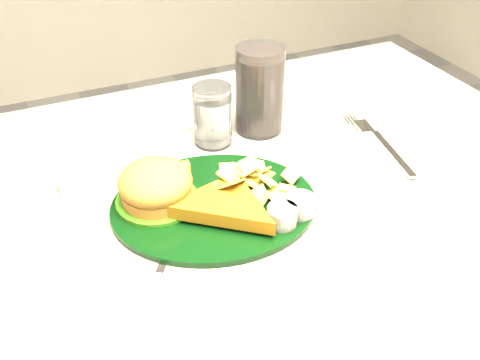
{
  "coord_description": "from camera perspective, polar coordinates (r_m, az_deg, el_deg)",
  "views": [
    {
      "loc": [
        -0.24,
        -0.59,
        1.24
      ],
      "look_at": [
        0.01,
        -0.04,
        0.8
      ],
      "focal_mm": 40.0,
      "sensor_mm": 36.0,
      "label": 1
    }
  ],
  "objects": [
    {
      "name": "dinner_plate",
      "position": [
        0.76,
        -2.82,
        -0.91
      ],
      "size": [
        0.35,
        0.31,
        0.07
      ],
      "primitive_type": null,
      "rotation": [
        0.0,
        0.0,
        -0.22
      ],
      "color": "black",
      "rests_on": "table"
    },
    {
      "name": "water_glass",
      "position": [
        0.9,
        -2.94,
        6.89
      ],
      "size": [
        0.07,
        0.07,
        0.1
      ],
      "primitive_type": "cylinder",
      "rotation": [
        0.0,
        0.0,
        -0.05
      ],
      "color": "white",
      "rests_on": "table"
    },
    {
      "name": "wrapped_straw",
      "position": [
        0.95,
        -7.46,
        4.74
      ],
      "size": [
        0.2,
        0.12,
        0.01
      ],
      "primitive_type": null,
      "rotation": [
        0.0,
        0.0,
        0.29
      ],
      "color": "silver",
      "rests_on": "table"
    },
    {
      "name": "spoon",
      "position": [
        0.72,
        -7.36,
        -6.38
      ],
      "size": [
        0.12,
        0.16,
        0.01
      ],
      "primitive_type": null,
      "rotation": [
        0.0,
        0.0,
        -0.56
      ],
      "color": "white",
      "rests_on": "table"
    },
    {
      "name": "ramekin",
      "position": [
        0.84,
        -17.42,
        -0.17
      ],
      "size": [
        0.04,
        0.04,
        0.03
      ],
      "primitive_type": "cylinder",
      "rotation": [
        0.0,
        0.0,
        0.03
      ],
      "color": "white",
      "rests_on": "table"
    },
    {
      "name": "cola_glass",
      "position": [
        0.93,
        2.1,
        9.57
      ],
      "size": [
        0.09,
        0.09,
        0.15
      ],
      "primitive_type": "cylinder",
      "rotation": [
        0.0,
        0.0,
        0.08
      ],
      "color": "black",
      "rests_on": "table"
    },
    {
      "name": "table",
      "position": [
        1.08,
        -1.19,
        -17.48
      ],
      "size": [
        1.2,
        0.8,
        0.75
      ],
      "primitive_type": null,
      "color": "gray",
      "rests_on": "ground"
    },
    {
      "name": "fork_napkin",
      "position": [
        0.93,
        15.58,
        3.1
      ],
      "size": [
        0.17,
        0.21,
        0.01
      ],
      "primitive_type": null,
      "rotation": [
        0.0,
        0.0,
        -0.18
      ],
      "color": "white",
      "rests_on": "table"
    }
  ]
}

